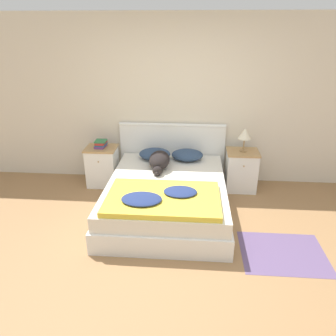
{
  "coord_description": "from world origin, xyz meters",
  "views": [
    {
      "loc": [
        0.2,
        -2.9,
        2.33
      ],
      "look_at": [
        -0.13,
        1.21,
        0.56
      ],
      "focal_mm": 35.0,
      "sensor_mm": 36.0,
      "label": 1
    }
  ],
  "objects": [
    {
      "name": "ground_plane",
      "position": [
        0.0,
        0.0,
        0.0
      ],
      "size": [
        16.0,
        16.0,
        0.0
      ],
      "primitive_type": "plane",
      "color": "#997047"
    },
    {
      "name": "wall_back",
      "position": [
        0.0,
        2.13,
        1.27
      ],
      "size": [
        9.0,
        0.06,
        2.55
      ],
      "color": "beige",
      "rests_on": "ground_plane"
    },
    {
      "name": "bed",
      "position": [
        -0.13,
        1.01,
        0.22
      ],
      "size": [
        1.6,
        2.06,
        0.46
      ],
      "color": "white",
      "rests_on": "ground_plane"
    },
    {
      "name": "headboard",
      "position": [
        -0.13,
        2.06,
        0.5
      ],
      "size": [
        1.68,
        0.06,
        0.95
      ],
      "color": "white",
      "rests_on": "ground_plane"
    },
    {
      "name": "nightstand_left",
      "position": [
        -1.21,
        1.77,
        0.32
      ],
      "size": [
        0.47,
        0.41,
        0.63
      ],
      "color": "white",
      "rests_on": "ground_plane"
    },
    {
      "name": "nightstand_right",
      "position": [
        0.96,
        1.77,
        0.32
      ],
      "size": [
        0.47,
        0.41,
        0.63
      ],
      "color": "white",
      "rests_on": "ground_plane"
    },
    {
      "name": "pillow_left",
      "position": [
        -0.38,
        1.79,
        0.53
      ],
      "size": [
        0.48,
        0.39,
        0.16
      ],
      "color": "navy",
      "rests_on": "bed"
    },
    {
      "name": "pillow_right",
      "position": [
        0.12,
        1.79,
        0.53
      ],
      "size": [
        0.48,
        0.39,
        0.16
      ],
      "color": "navy",
      "rests_on": "bed"
    },
    {
      "name": "quilt",
      "position": [
        -0.14,
        0.46,
        0.5
      ],
      "size": [
        1.32,
        0.88,
        0.12
      ],
      "color": "yellow",
      "rests_on": "bed"
    },
    {
      "name": "dog",
      "position": [
        -0.27,
        1.45,
        0.57
      ],
      "size": [
        0.3,
        0.69,
        0.24
      ],
      "color": "black",
      "rests_on": "bed"
    },
    {
      "name": "book_stack",
      "position": [
        -1.21,
        1.78,
        0.68
      ],
      "size": [
        0.17,
        0.23,
        0.11
      ],
      "color": "#703D7F",
      "rests_on": "nightstand_left"
    },
    {
      "name": "table_lamp",
      "position": [
        0.96,
        1.76,
        0.89
      ],
      "size": [
        0.19,
        0.19,
        0.36
      ],
      "color": "#9E7A4C",
      "rests_on": "nightstand_right"
    },
    {
      "name": "rug",
      "position": [
        1.25,
        0.19,
        0.0
      ],
      "size": [
        0.94,
        0.77,
        0.0
      ],
      "color": "#604C75",
      "rests_on": "ground_plane"
    }
  ]
}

